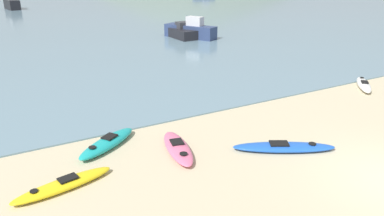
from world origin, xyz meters
TOP-DOWN VIEW (x-y plane):
  - bay_water at (0.00, 42.27)m, footprint 160.00×70.00m
  - kayak_on_sand_0 at (-1.70, 3.21)m, footprint 3.34×2.29m
  - kayak_on_sand_1 at (6.58, 6.49)m, footprint 2.23×2.31m
  - kayak_on_sand_2 at (-4.85, 4.87)m, footprint 1.28×2.70m
  - kayak_on_sand_3 at (-6.81, 6.32)m, footprint 2.62×2.08m
  - kayak_on_sand_4 at (-8.64, 4.44)m, footprint 2.93×1.17m
  - moored_boat_1 at (-5.57, 54.24)m, footprint 1.90×3.78m
  - moored_boat_3 at (5.57, 22.77)m, footprint 3.23×4.60m
  - moored_boat_4 at (5.14, 23.01)m, footprint 2.07×3.09m

SIDE VIEW (x-z plane):
  - bay_water at x=0.00m, z-range 0.00..0.06m
  - kayak_on_sand_0 at x=-1.70m, z-range -0.02..0.27m
  - kayak_on_sand_4 at x=-8.64m, z-range -0.02..0.28m
  - kayak_on_sand_2 at x=-4.85m, z-range -0.02..0.31m
  - kayak_on_sand_1 at x=6.58m, z-range -0.02..0.35m
  - kayak_on_sand_3 at x=-6.81m, z-range -0.02..0.36m
  - moored_boat_4 at x=5.14m, z-range -0.14..1.17m
  - moored_boat_3 at x=5.57m, z-range -0.21..1.58m
  - moored_boat_1 at x=-5.57m, z-range -0.27..1.92m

